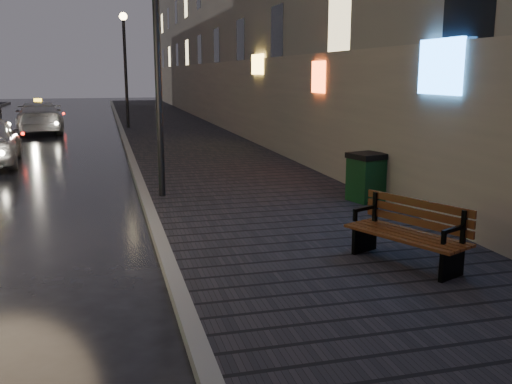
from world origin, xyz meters
The scene contains 9 objects.
ground centered at (0.00, 0.00, 0.00)m, with size 120.00×120.00×0.00m, color black.
sidewalk centered at (3.90, 21.00, 0.07)m, with size 4.60×58.00×0.15m, color black.
curb centered at (1.50, 21.00, 0.07)m, with size 0.20×58.00×0.15m, color slate.
building_near centered at (7.10, 25.00, 6.50)m, with size 1.80×50.00×13.00m, color #605B54.
lamp_near centered at (1.85, 6.00, 3.49)m, with size 0.36×0.36×5.28m.
lamp_far centered at (1.85, 22.00, 3.49)m, with size 0.36×0.36×5.28m.
bench centered at (4.65, 0.72, 0.59)m, with size 1.23×1.81×0.88m.
trash_bin centered at (5.80, 4.42, 0.65)m, with size 0.79×0.79×0.98m.
taxi_mid centered at (-2.13, 22.07, 0.71)m, with size 1.99×4.90×1.42m, color silver.
Camera 1 is at (0.73, -5.93, 2.70)m, focal length 40.00 mm.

